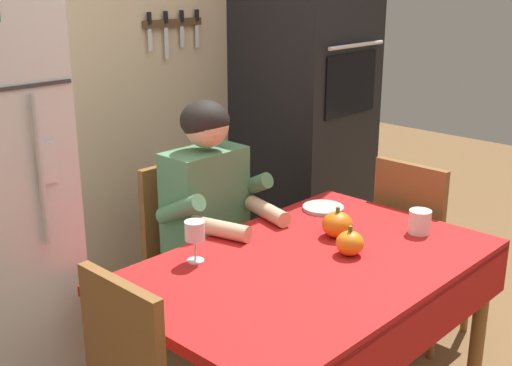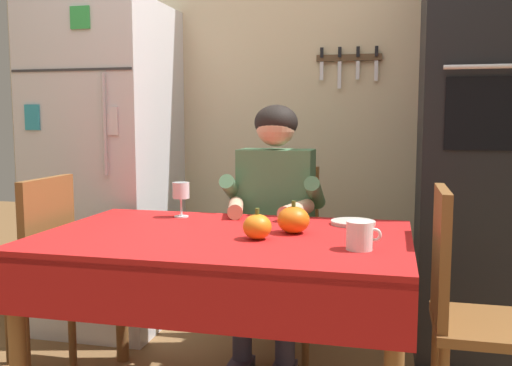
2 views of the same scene
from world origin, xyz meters
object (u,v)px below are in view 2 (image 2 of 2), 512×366
object	(u,v)px
pumpkin_large	(257,227)
seated_person	(273,211)
coffee_mug	(360,235)
serving_tray	(353,223)
dining_table	(223,256)
chair_behind_person	(281,248)
chair_left_side	(29,273)
wine_glass	(181,192)
wall_oven	(483,145)
refrigerator	(107,168)
pumpkin_medium	(293,220)
chair_right_side	(468,304)

from	to	relation	value
pumpkin_large	seated_person	bearing A→B (deg)	96.60
coffee_mug	serving_tray	size ratio (longest dim) A/B	0.64
dining_table	chair_behind_person	xyz separation A→B (m)	(0.07, 0.79, -0.14)
chair_behind_person	coffee_mug	size ratio (longest dim) A/B	7.89
chair_left_side	wine_glass	xyz separation A→B (m)	(0.61, 0.25, 0.34)
wall_oven	chair_behind_person	distance (m)	1.12
refrigerator	pumpkin_medium	xyz separation A→B (m)	(1.21, -0.79, -0.11)
chair_left_side	pumpkin_large	distance (m)	1.09
coffee_mug	seated_person	bearing A→B (deg)	121.68
refrigerator	chair_left_side	distance (m)	0.90
pumpkin_large	wall_oven	bearing A→B (deg)	46.98
refrigerator	chair_right_side	bearing A→B (deg)	-23.20
chair_right_side	serving_tray	distance (m)	0.55
chair_behind_person	chair_left_side	bearing A→B (deg)	-143.65
dining_table	seated_person	world-z (taller)	seated_person
pumpkin_medium	refrigerator	bearing A→B (deg)	146.84
dining_table	coffee_mug	world-z (taller)	coffee_mug
dining_table	pumpkin_large	distance (m)	0.20
coffee_mug	pumpkin_medium	world-z (taller)	pumpkin_medium
wall_oven	pumpkin_large	bearing A→B (deg)	-133.02
coffee_mug	serving_tray	world-z (taller)	coffee_mug
chair_right_side	coffee_mug	distance (m)	0.52
dining_table	seated_person	xyz separation A→B (m)	(0.07, 0.60, 0.08)
wine_glass	pumpkin_large	distance (m)	0.58
dining_table	wine_glass	bearing A→B (deg)	131.51
wall_oven	pumpkin_medium	bearing A→B (deg)	-133.79
chair_behind_person	seated_person	size ratio (longest dim) A/B	0.75
chair_behind_person	pumpkin_large	bearing A→B (deg)	-84.88
chair_right_side	pumpkin_large	xyz separation A→B (m)	(-0.75, -0.14, 0.28)
pumpkin_large	pumpkin_medium	world-z (taller)	pumpkin_medium
wine_glass	serving_tray	xyz separation A→B (m)	(0.76, -0.00, -0.11)
chair_left_side	wine_glass	bearing A→B (deg)	22.52
wine_glass	pumpkin_medium	distance (m)	0.60
dining_table	chair_left_side	xyz separation A→B (m)	(-0.90, 0.08, -0.14)
pumpkin_medium	wall_oven	bearing A→B (deg)	46.21
wall_oven	wine_glass	world-z (taller)	wall_oven
seated_person	dining_table	bearing A→B (deg)	-96.76
seated_person	wine_glass	bearing A→B (deg)	-142.95
coffee_mug	pumpkin_medium	bearing A→B (deg)	140.38
chair_behind_person	wine_glass	distance (m)	0.68
wine_glass	chair_behind_person	bearing A→B (deg)	51.89
coffee_mug	wine_glass	size ratio (longest dim) A/B	0.75
wall_oven	dining_table	size ratio (longest dim) A/B	1.50
dining_table	chair_right_side	bearing A→B (deg)	5.71
seated_person	pumpkin_medium	size ratio (longest dim) A/B	9.90
pumpkin_large	dining_table	bearing A→B (deg)	162.78
refrigerator	wine_glass	bearing A→B (deg)	-40.06
seated_person	refrigerator	bearing A→B (deg)	164.71
dining_table	seated_person	bearing A→B (deg)	83.24
seated_person	pumpkin_large	bearing A→B (deg)	-83.40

